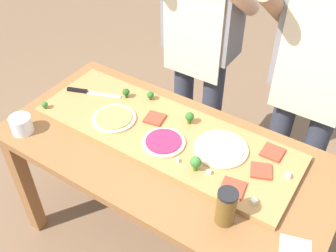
{
  "coord_description": "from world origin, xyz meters",
  "views": [
    {
      "loc": [
        0.7,
        -1.06,
        2.03
      ],
      "look_at": [
        -0.03,
        0.07,
        0.84
      ],
      "focal_mm": 42.09,
      "sensor_mm": 36.0,
      "label": 1
    }
  ],
  "objects": [
    {
      "name": "ground_plane",
      "position": [
        0.0,
        0.0,
        0.0
      ],
      "size": [
        8.0,
        8.0,
        0.0
      ],
      "primitive_type": "plane",
      "color": "brown"
    },
    {
      "name": "prep_table",
      "position": [
        0.0,
        0.0,
        0.66
      ],
      "size": [
        1.54,
        0.75,
        0.77
      ],
      "color": "brown",
      "rests_on": "ground"
    },
    {
      "name": "cutting_board",
      "position": [
        -0.05,
        0.07,
        0.79
      ],
      "size": [
        1.26,
        0.43,
        0.03
      ],
      "primitive_type": "cube",
      "color": "#B27F47",
      "rests_on": "prep_table"
    },
    {
      "name": "chefs_knife",
      "position": [
        -0.56,
        0.1,
        0.8
      ],
      "size": [
        0.28,
        0.12,
        0.02
      ],
      "color": "#B7BABF",
      "rests_on": "cutting_board"
    },
    {
      "name": "pizza_whole_beet_magenta",
      "position": [
        -0.01,
        0.0,
        0.81
      ],
      "size": [
        0.2,
        0.2,
        0.02
      ],
      "color": "beige",
      "rests_on": "cutting_board"
    },
    {
      "name": "pizza_whole_white_garlic",
      "position": [
        0.23,
        0.1,
        0.81
      ],
      "size": [
        0.24,
        0.24,
        0.02
      ],
      "color": "beige",
      "rests_on": "cutting_board"
    },
    {
      "name": "pizza_whole_pesto_green",
      "position": [
        -0.3,
        0.01,
        0.81
      ],
      "size": [
        0.21,
        0.21,
        0.02
      ],
      "color": "beige",
      "rests_on": "cutting_board"
    },
    {
      "name": "pizza_slice_near_left",
      "position": [
        -0.14,
        0.11,
        0.8
      ],
      "size": [
        0.1,
        0.1,
        0.01
      ],
      "primitive_type": "cube",
      "rotation": [
        0.0,
        0.0,
        0.18
      ],
      "color": "#BC3D28",
      "rests_on": "cutting_board"
    },
    {
      "name": "pizza_slice_near_right",
      "position": [
        0.43,
        0.08,
        0.8
      ],
      "size": [
        0.11,
        0.11,
        0.01
      ],
      "primitive_type": "cube",
      "rotation": [
        0.0,
        0.0,
        0.39
      ],
      "color": "#BC3D28",
      "rests_on": "cutting_board"
    },
    {
      "name": "pizza_slice_center",
      "position": [
        0.37,
        -0.07,
        0.8
      ],
      "size": [
        0.11,
        0.11,
        0.01
      ],
      "primitive_type": "cube",
      "rotation": [
        0.0,
        0.0,
        0.17
      ],
      "color": "#BC3D28",
      "rests_on": "cutting_board"
    },
    {
      "name": "pizza_slice_far_left",
      "position": [
        0.43,
        0.21,
        0.8
      ],
      "size": [
        0.09,
        0.09,
        0.01
      ],
      "primitive_type": "cube",
      "rotation": [
        0.0,
        0.0,
        0.01
      ],
      "color": "#BC3D28",
      "rests_on": "cutting_board"
    },
    {
      "name": "broccoli_floret_front_right",
      "position": [
        0.02,
        0.18,
        0.84
      ],
      "size": [
        0.04,
        0.04,
        0.06
      ],
      "color": "#366618",
      "rests_on": "cutting_board"
    },
    {
      "name": "broccoli_floret_center_left",
      "position": [
        -0.64,
        -0.11,
        0.82
      ],
      "size": [
        0.03,
        0.03,
        0.04
      ],
      "color": "#3F7220",
      "rests_on": "cutting_board"
    },
    {
      "name": "broccoli_floret_front_mid",
      "position": [
        0.19,
        -0.06,
        0.84
      ],
      "size": [
        0.05,
        0.05,
        0.07
      ],
      "color": "#3F7220",
      "rests_on": "cutting_board"
    },
    {
      "name": "broccoli_floret_center_right",
      "position": [
        -0.24,
        0.23,
        0.82
      ],
      "size": [
        0.04,
        0.04,
        0.05
      ],
      "color": "#366618",
      "rests_on": "cutting_board"
    },
    {
      "name": "broccoli_floret_back_mid",
      "position": [
        -0.36,
        0.18,
        0.83
      ],
      "size": [
        0.04,
        0.04,
        0.05
      ],
      "color": "#2C5915",
      "rests_on": "cutting_board"
    },
    {
      "name": "cheese_crumble_a",
      "position": [
        0.47,
        -0.09,
        0.81
      ],
      "size": [
        0.03,
        0.03,
        0.02
      ],
      "primitive_type": "cube",
      "rotation": [
        0.0,
        0.0,
        1.18
      ],
      "color": "silver",
      "rests_on": "cutting_board"
    },
    {
      "name": "cheese_crumble_b",
      "position": [
        0.25,
        -0.05,
        0.81
      ],
      "size": [
        0.02,
        0.02,
        0.02
      ],
      "primitive_type": "cube",
      "rotation": [
        0.0,
        0.0,
        0.69
      ],
      "color": "white",
      "rests_on": "cutting_board"
    },
    {
      "name": "cheese_crumble_c",
      "position": [
        0.53,
        0.11,
        0.81
      ],
      "size": [
        0.03,
        0.03,
        0.02
      ],
      "primitive_type": "cube",
      "rotation": [
        0.0,
        0.0,
        0.43
      ],
      "color": "white",
      "rests_on": "cutting_board"
    },
    {
      "name": "cheese_crumble_d",
      "position": [
        0.1,
        -0.06,
        0.81
      ],
      "size": [
        0.02,
        0.02,
        0.02
      ],
      "primitive_type": "cube",
      "rotation": [
        0.0,
        0.0,
        0.52
      ],
      "color": "white",
      "rests_on": "cutting_board"
    },
    {
      "name": "flour_cup",
      "position": [
        -0.63,
        -0.27,
        0.81
      ],
      "size": [
        0.1,
        0.1,
        0.08
      ],
      "color": "white",
      "rests_on": "prep_table"
    },
    {
      "name": "sauce_jar",
      "position": [
        0.4,
        -0.2,
        0.85
      ],
      "size": [
        0.08,
        0.08,
        0.16
      ],
      "color": "brown",
      "rests_on": "prep_table"
    },
    {
      "name": "cook_left",
      "position": [
        -0.19,
        0.64,
        1.0
      ],
      "size": [
        0.54,
        0.39,
        1.67
      ],
      "color": "#333847",
      "rests_on": "ground"
    },
    {
      "name": "cook_right",
      "position": [
        0.44,
        0.64,
        1.0
      ],
      "size": [
        0.54,
        0.39,
        1.67
      ],
      "color": "#333847",
      "rests_on": "ground"
    }
  ]
}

